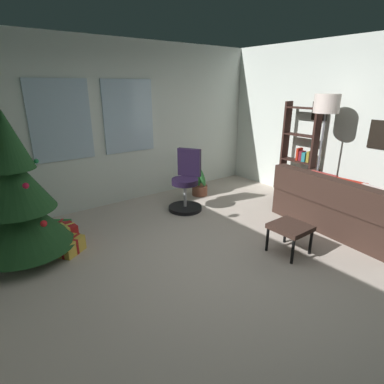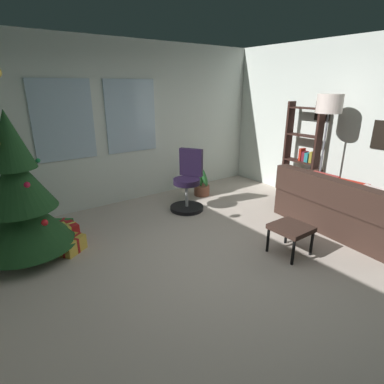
# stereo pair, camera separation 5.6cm
# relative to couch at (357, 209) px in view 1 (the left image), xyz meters

# --- Properties ---
(ground_plane) EXTENTS (5.53, 5.19, 0.10)m
(ground_plane) POSITION_rel_couch_xyz_m (-2.17, 0.48, -0.34)
(ground_plane) COLOR beige
(wall_back_with_windows) EXTENTS (5.53, 0.12, 2.71)m
(wall_back_with_windows) POSITION_rel_couch_xyz_m (-2.19, 3.13, 1.07)
(wall_back_with_windows) COLOR silver
(wall_back_with_windows) RESTS_ON ground_plane
(wall_right_with_frames) EXTENTS (0.12, 5.19, 2.71)m
(wall_right_with_frames) POSITION_rel_couch_xyz_m (0.64, 0.48, 1.07)
(wall_right_with_frames) COLOR silver
(wall_right_with_frames) RESTS_ON ground_plane
(couch) EXTENTS (1.74, 2.07, 0.81)m
(couch) POSITION_rel_couch_xyz_m (0.00, 0.00, 0.00)
(couch) COLOR #33221B
(couch) RESTS_ON ground_plane
(footstool) EXTENTS (0.42, 0.44, 0.38)m
(footstool) POSITION_rel_couch_xyz_m (-1.37, 0.15, 0.03)
(footstool) COLOR #33221B
(footstool) RESTS_ON ground_plane
(holiday_tree) EXTENTS (1.12, 1.12, 2.18)m
(holiday_tree) POSITION_rel_couch_xyz_m (-4.00, 1.98, 0.45)
(holiday_tree) COLOR #4C331E
(holiday_tree) RESTS_ON ground_plane
(gift_box_red) EXTENTS (0.28, 0.27, 0.27)m
(gift_box_red) POSITION_rel_couch_xyz_m (-3.54, 2.05, -0.16)
(gift_box_red) COLOR red
(gift_box_red) RESTS_ON ground_plane
(gift_box_green) EXTENTS (0.32, 0.31, 0.22)m
(gift_box_green) POSITION_rel_couch_xyz_m (-3.53, 2.33, -0.18)
(gift_box_green) COLOR #1E722D
(gift_box_green) RESTS_ON ground_plane
(gift_box_gold) EXTENTS (0.37, 0.33, 0.20)m
(gift_box_gold) POSITION_rel_couch_xyz_m (-3.55, 1.77, -0.19)
(gift_box_gold) COLOR gold
(gift_box_gold) RESTS_ON ground_plane
(office_chair) EXTENTS (0.58, 0.57, 1.01)m
(office_chair) POSITION_rel_couch_xyz_m (-1.54, 2.10, 0.11)
(office_chair) COLOR black
(office_chair) RESTS_ON ground_plane
(bookshelf) EXTENTS (0.18, 0.64, 1.73)m
(bookshelf) POSITION_rel_couch_xyz_m (0.38, 1.31, 0.47)
(bookshelf) COLOR black
(bookshelf) RESTS_ON ground_plane
(floor_lamp) EXTENTS (0.38, 0.38, 1.87)m
(floor_lamp) POSITION_rel_couch_xyz_m (0.12, 0.76, 1.32)
(floor_lamp) COLOR slate
(floor_lamp) RESTS_ON ground_plane
(potted_plant) EXTENTS (0.37, 0.36, 0.58)m
(potted_plant) POSITION_rel_couch_xyz_m (-0.93, 2.51, -0.09)
(potted_plant) COLOR brown
(potted_plant) RESTS_ON ground_plane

